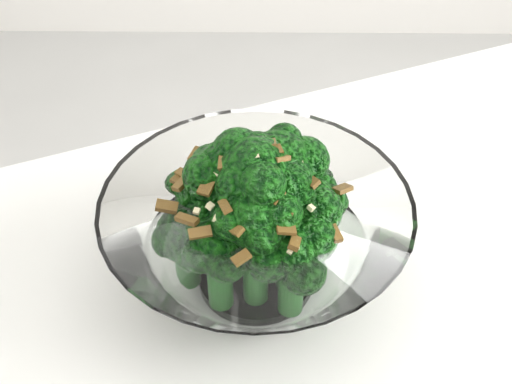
{
  "coord_description": "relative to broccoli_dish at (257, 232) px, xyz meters",
  "views": [
    {
      "loc": [
        -0.05,
        -0.21,
        1.15
      ],
      "look_at": [
        -0.05,
        0.12,
        0.84
      ],
      "focal_mm": 50.0,
      "sensor_mm": 36.0,
      "label": 1
    }
  ],
  "objects": [
    {
      "name": "broccoli_dish",
      "position": [
        0.0,
        0.0,
        0.0
      ],
      "size": [
        0.21,
        0.21,
        0.13
      ],
      "color": "white",
      "rests_on": "table"
    }
  ]
}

